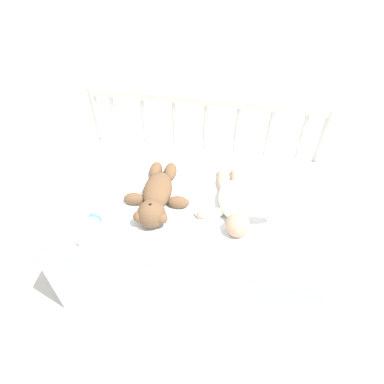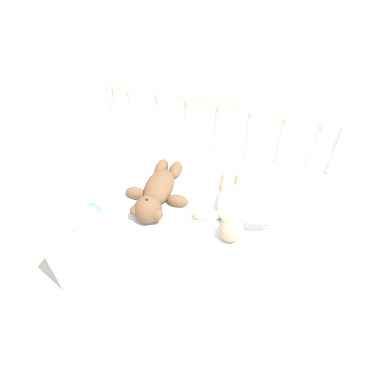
% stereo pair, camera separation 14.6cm
% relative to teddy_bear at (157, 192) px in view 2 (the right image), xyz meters
% --- Properties ---
extents(ground_plane, '(12.00, 12.00, 0.00)m').
position_rel_teddy_bear_xyz_m(ground_plane, '(0.15, 0.04, -0.56)').
color(ground_plane, silver).
extents(crib_mattress, '(1.15, 0.72, 0.51)m').
position_rel_teddy_bear_xyz_m(crib_mattress, '(0.15, 0.04, -0.30)').
color(crib_mattress, silver).
rests_on(crib_mattress, ground_plane).
extents(crib_rail, '(1.15, 0.04, 0.80)m').
position_rel_teddy_bear_xyz_m(crib_rail, '(0.15, 0.42, 0.01)').
color(crib_rail, beige).
rests_on(crib_rail, ground_plane).
extents(blanket, '(0.84, 0.54, 0.01)m').
position_rel_teddy_bear_xyz_m(blanket, '(0.17, 0.04, -0.04)').
color(blanket, white).
rests_on(blanket, crib_mattress).
extents(teddy_bear, '(0.29, 0.40, 0.12)m').
position_rel_teddy_bear_xyz_m(teddy_bear, '(0.00, 0.00, 0.00)').
color(teddy_bear, brown).
rests_on(teddy_bear, crib_mattress).
extents(baby, '(0.35, 0.40, 0.11)m').
position_rel_teddy_bear_xyz_m(baby, '(0.33, 0.02, -0.00)').
color(baby, '#EAEACC').
rests_on(baby, crib_mattress).
extents(baby_bottle, '(0.06, 0.16, 0.06)m').
position_rel_teddy_bear_xyz_m(baby_bottle, '(-0.22, -0.20, -0.02)').
color(baby_bottle, '#F4E5CC').
rests_on(baby_bottle, crib_mattress).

